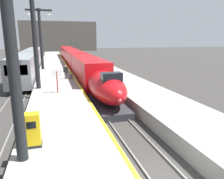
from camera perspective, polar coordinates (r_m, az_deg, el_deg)
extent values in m
cube|color=gray|center=(32.27, -14.78, 3.25)|extent=(4.80, 110.00, 1.05)
cube|color=gray|center=(33.38, -0.73, 4.02)|extent=(4.80, 110.00, 1.05)
cube|color=yellow|center=(32.29, -10.79, 4.42)|extent=(0.20, 107.80, 0.01)
cube|color=slate|center=(35.25, -9.48, 3.58)|extent=(0.08, 110.00, 0.12)
cube|color=slate|center=(35.44, -7.06, 3.71)|extent=(0.08, 110.00, 0.12)
cube|color=slate|center=(35.32, -22.65, 2.74)|extent=(0.08, 110.00, 0.12)
cube|color=slate|center=(35.17, -20.23, 2.91)|extent=(0.08, 110.00, 0.12)
ellipsoid|color=#B20F14|center=(18.97, -1.66, 0.82)|extent=(2.78, 8.31, 2.56)
cube|color=#28282D|center=(18.98, -1.32, -4.03)|extent=(2.46, 7.06, 0.55)
cube|color=black|center=(16.99, -0.14, 3.02)|extent=(1.59, 1.00, 0.90)
sphere|color=#F24C4C|center=(15.21, 2.11, -2.95)|extent=(0.28, 0.28, 0.28)
cube|color=#B20F14|center=(28.09, -6.44, 5.36)|extent=(2.90, 14.00, 3.05)
cube|color=black|center=(27.82, -9.37, 6.33)|extent=(0.04, 11.90, 0.80)
cube|color=black|center=(28.28, -3.61, 6.60)|extent=(0.04, 11.90, 0.80)
cube|color=silver|center=(28.29, -6.37, 2.80)|extent=(2.92, 13.30, 0.24)
cube|color=black|center=(24.09, -4.56, -0.28)|extent=(2.03, 2.20, 0.56)
cube|color=black|center=(32.74, -7.66, 3.29)|extent=(2.03, 2.20, 0.56)
cube|color=#B20F14|center=(44.45, -10.02, 8.18)|extent=(2.90, 18.00, 3.05)
cube|color=black|center=(44.28, -11.90, 8.79)|extent=(0.04, 15.84, 0.80)
cube|color=black|center=(44.57, -8.22, 8.97)|extent=(0.04, 15.84, 0.80)
cube|color=black|center=(38.62, -8.96, 4.77)|extent=(2.03, 2.20, 0.56)
cube|color=black|center=(50.69, -10.68, 6.73)|extent=(2.03, 2.20, 0.56)
cube|color=#B20F14|center=(62.93, -11.83, 9.57)|extent=(2.90, 18.00, 3.05)
cube|color=black|center=(62.82, -13.17, 10.01)|extent=(0.04, 15.84, 0.80)
cube|color=black|center=(63.02, -10.55, 10.14)|extent=(0.04, 15.84, 0.80)
cube|color=black|center=(56.99, -11.28, 7.42)|extent=(2.03, 2.20, 0.56)
cube|color=black|center=(69.15, -12.15, 8.39)|extent=(2.03, 2.20, 0.56)
cube|color=gray|center=(33.38, -21.99, 5.87)|extent=(2.85, 18.00, 3.30)
cube|color=black|center=(24.49, -24.17, 4.69)|extent=(2.28, 0.08, 1.10)
cube|color=black|center=(33.51, -24.45, 6.54)|extent=(0.04, 15.30, 0.90)
cube|color=black|center=(33.21, -19.66, 6.90)|extent=(0.04, 15.30, 0.90)
cube|color=black|center=(28.03, -22.81, 0.60)|extent=(2.00, 2.00, 0.52)
cube|color=black|center=(39.31, -20.93, 4.17)|extent=(2.00, 2.00, 0.52)
cube|color=gray|center=(51.83, -19.96, 8.39)|extent=(2.85, 18.00, 3.30)
cylinder|color=black|center=(8.86, -25.27, 10.50)|extent=(0.44, 0.44, 9.31)
cylinder|color=black|center=(22.44, -19.93, 13.48)|extent=(0.44, 0.44, 10.49)
cylinder|color=black|center=(36.91, -18.41, 12.45)|extent=(0.44, 0.44, 9.46)
cylinder|color=black|center=(37.17, -18.96, 19.51)|extent=(0.68, 0.68, 0.30)
cube|color=black|center=(37.16, -18.95, 19.36)|extent=(4.00, 0.24, 0.28)
cylinder|color=black|center=(37.21, -21.33, 18.63)|extent=(0.03, 0.03, 0.60)
sphere|color=#EFEACC|center=(37.17, -21.29, 18.09)|extent=(0.36, 0.36, 0.36)
cylinder|color=black|center=(37.09, -16.46, 18.99)|extent=(0.03, 0.03, 0.60)
sphere|color=#EFEACC|center=(37.06, -16.43, 18.46)|extent=(0.36, 0.36, 0.36)
cylinder|color=#23232D|center=(27.36, -11.99, 3.67)|extent=(0.13, 0.13, 0.85)
cylinder|color=#23232D|center=(27.36, -12.35, 3.65)|extent=(0.13, 0.13, 0.85)
cube|color=black|center=(27.25, -12.25, 5.18)|extent=(0.40, 0.25, 0.62)
cylinder|color=black|center=(27.25, -11.74, 5.10)|extent=(0.09, 0.09, 0.58)
cylinder|color=black|center=(27.26, -12.75, 5.05)|extent=(0.09, 0.09, 0.58)
sphere|color=tan|center=(27.19, -12.29, 6.06)|extent=(0.22, 0.22, 0.22)
cube|color=#4C4C51|center=(27.40, -10.85, 3.47)|extent=(0.40, 0.22, 0.60)
cylinder|color=#262628|center=(27.31, -11.10, 4.45)|extent=(0.02, 0.02, 0.36)
cylinder|color=#262628|center=(27.33, -10.68, 4.47)|extent=(0.02, 0.02, 0.36)
cube|color=#262628|center=(27.29, -10.91, 4.85)|extent=(0.22, 0.03, 0.02)
cube|color=yellow|center=(10.71, -20.42, -10.06)|extent=(0.70, 0.56, 1.60)
cube|color=black|center=(10.31, -20.69, -8.89)|extent=(0.40, 0.02, 0.32)
cube|color=black|center=(11.01, -20.10, -13.60)|extent=(0.76, 0.62, 0.12)
cylinder|color=maroon|center=(20.39, -14.37, 1.92)|extent=(0.10, 0.10, 2.00)
cube|color=white|center=(20.26, -14.50, 4.14)|extent=(0.90, 0.06, 0.64)
cube|color=#4C4742|center=(109.15, -13.83, 13.56)|extent=(36.00, 2.00, 14.00)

